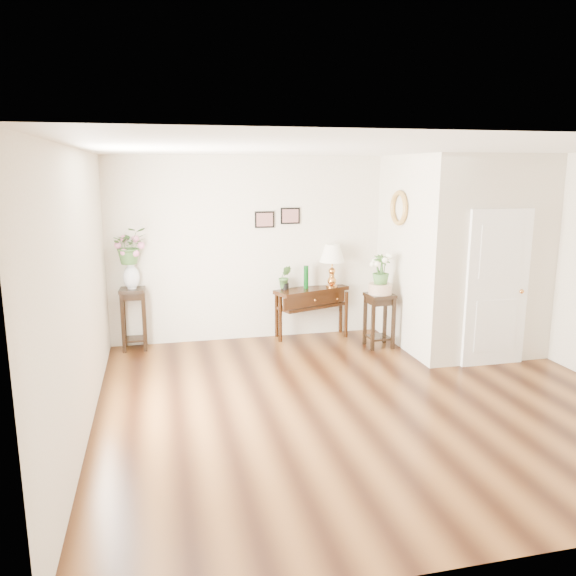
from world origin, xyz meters
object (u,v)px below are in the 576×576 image
object	(u,v)px
console_table	(311,313)
plant_stand_a	(134,319)
plant_stand_b	(379,320)
table_lamp	(332,265)

from	to	relation	value
console_table	plant_stand_a	world-z (taller)	plant_stand_a
console_table	plant_stand_b	world-z (taller)	plant_stand_b
table_lamp	plant_stand_a	size ratio (longest dim) A/B	0.75
plant_stand_a	plant_stand_b	size ratio (longest dim) A/B	1.13
console_table	table_lamp	xyz separation A→B (m)	(0.33, 0.00, 0.74)
console_table	plant_stand_a	size ratio (longest dim) A/B	1.29
console_table	plant_stand_b	size ratio (longest dim) A/B	1.47
plant_stand_a	plant_stand_b	bearing A→B (deg)	-11.35
console_table	plant_stand_b	xyz separation A→B (m)	(0.85, -0.71, 0.01)
console_table	plant_stand_a	xyz separation A→B (m)	(-2.69, 0.00, 0.06)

